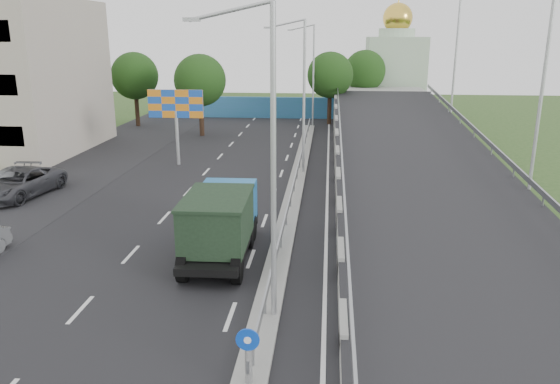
# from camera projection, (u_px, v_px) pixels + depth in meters

# --- Properties ---
(road_surface) EXTENTS (26.00, 90.00, 0.04)m
(road_surface) POSITION_uv_depth(u_px,v_px,m) (242.00, 198.00, 32.15)
(road_surface) COLOR black
(road_surface) RESTS_ON ground
(parking_strip) EXTENTS (8.00, 90.00, 0.05)m
(parking_strip) POSITION_uv_depth(u_px,v_px,m) (32.00, 193.00, 33.27)
(parking_strip) COLOR black
(parking_strip) RESTS_ON ground
(median) EXTENTS (1.00, 44.00, 0.20)m
(median) POSITION_uv_depth(u_px,v_px,m) (297.00, 180.00, 35.69)
(median) COLOR gray
(median) RESTS_ON ground
(overpass_ramp) EXTENTS (10.00, 50.00, 3.50)m
(overpass_ramp) POSITION_uv_depth(u_px,v_px,m) (415.00, 158.00, 34.58)
(overpass_ramp) COLOR gray
(overpass_ramp) RESTS_ON ground
(median_guardrail) EXTENTS (0.09, 44.00, 0.71)m
(median_guardrail) POSITION_uv_depth(u_px,v_px,m) (297.00, 171.00, 35.51)
(median_guardrail) COLOR gray
(median_guardrail) RESTS_ON median
(sign_bollard) EXTENTS (0.64, 0.23, 1.67)m
(sign_bollard) POSITION_uv_depth(u_px,v_px,m) (248.00, 356.00, 14.55)
(sign_bollard) COLOR black
(sign_bollard) RESTS_ON median
(lamp_post_near) EXTENTS (2.74, 0.18, 10.08)m
(lamp_post_near) POSITION_uv_depth(u_px,v_px,m) (267.00, 151.00, 16.87)
(lamp_post_near) COLOR #B2B5B7
(lamp_post_near) RESTS_ON median
(lamp_post_mid) EXTENTS (2.74, 0.18, 10.08)m
(lamp_post_mid) POSITION_uv_depth(u_px,v_px,m) (301.00, 89.00, 36.00)
(lamp_post_mid) COLOR #B2B5B7
(lamp_post_mid) RESTS_ON median
(lamp_post_far) EXTENTS (2.74, 0.18, 10.08)m
(lamp_post_far) POSITION_uv_depth(u_px,v_px,m) (312.00, 70.00, 55.14)
(lamp_post_far) COLOR #B2B5B7
(lamp_post_far) RESTS_ON median
(blue_wall) EXTENTS (30.00, 0.50, 2.40)m
(blue_wall) POSITION_uv_depth(u_px,v_px,m) (277.00, 108.00, 62.51)
(blue_wall) COLOR #266B8E
(blue_wall) RESTS_ON ground
(church) EXTENTS (7.00, 7.00, 13.80)m
(church) POSITION_uv_depth(u_px,v_px,m) (395.00, 68.00, 67.82)
(church) COLOR #B2CCAD
(church) RESTS_ON ground
(billboard) EXTENTS (4.00, 0.24, 5.50)m
(billboard) POSITION_uv_depth(u_px,v_px,m) (176.00, 108.00, 39.15)
(billboard) COLOR #B2B5B7
(billboard) RESTS_ON ground
(tree_left_mid) EXTENTS (4.80, 4.80, 7.60)m
(tree_left_mid) POSITION_uv_depth(u_px,v_px,m) (200.00, 81.00, 50.44)
(tree_left_mid) COLOR black
(tree_left_mid) RESTS_ON ground
(tree_median_far) EXTENTS (4.80, 4.80, 7.60)m
(tree_median_far) POSITION_uv_depth(u_px,v_px,m) (330.00, 75.00, 57.06)
(tree_median_far) COLOR black
(tree_median_far) RESTS_ON ground
(tree_left_far) EXTENTS (4.80, 4.80, 7.60)m
(tree_left_far) POSITION_uv_depth(u_px,v_px,m) (135.00, 76.00, 55.92)
(tree_left_far) COLOR black
(tree_left_far) RESTS_ON ground
(tree_ramp_far) EXTENTS (4.80, 4.80, 7.60)m
(tree_ramp_far) POSITION_uv_depth(u_px,v_px,m) (365.00, 71.00, 63.41)
(tree_ramp_far) COLOR black
(tree_ramp_far) RESTS_ON ground
(dump_truck) EXTENTS (2.72, 6.77, 2.97)m
(dump_truck) POSITION_uv_depth(u_px,v_px,m) (221.00, 220.00, 23.29)
(dump_truck) COLOR black
(dump_truck) RESTS_ON ground
(parked_car_c) EXTENTS (3.62, 6.25, 1.64)m
(parked_car_c) POSITION_uv_depth(u_px,v_px,m) (20.00, 183.00, 32.24)
(parked_car_c) COLOR #38383D
(parked_car_c) RESTS_ON ground
(parked_car_d) EXTENTS (2.24, 5.01, 1.43)m
(parked_car_d) POSITION_uv_depth(u_px,v_px,m) (11.00, 181.00, 33.16)
(parked_car_d) COLOR gray
(parked_car_d) RESTS_ON ground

